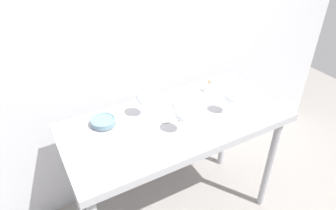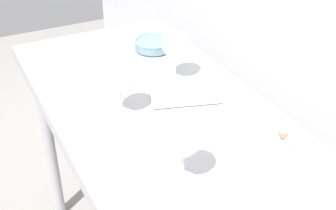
# 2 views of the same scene
# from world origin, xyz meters

# --- Properties ---
(back_wall) EXTENTS (3.80, 0.04, 2.60)m
(back_wall) POSITION_xyz_m (0.00, 0.49, 1.30)
(back_wall) COLOR #BBBBC0
(back_wall) RESTS_ON ground_plane
(steel_counter) EXTENTS (1.40, 0.65, 0.90)m
(steel_counter) POSITION_xyz_m (0.00, -0.01, 0.79)
(steel_counter) COLOR #A3A3A8
(steel_counter) RESTS_ON ground_plane
(wine_glass_near_right) EXTENTS (0.09, 0.09, 0.18)m
(wine_glass_near_right) POSITION_xyz_m (0.32, -0.11, 1.03)
(wine_glass_near_right) COLOR white
(wine_glass_near_right) RESTS_ON steel_counter
(wine_glass_far_left) EXTENTS (0.09, 0.09, 0.19)m
(wine_glass_far_left) POSITION_xyz_m (-0.16, 0.12, 1.03)
(wine_glass_far_left) COLOR white
(wine_glass_far_left) RESTS_ON steel_counter
(wine_glass_near_center) EXTENTS (0.09, 0.09, 0.18)m
(wine_glass_near_center) POSITION_xyz_m (-0.04, -0.13, 1.03)
(wine_glass_near_center) COLOR white
(wine_glass_near_center) RESTS_ON steel_counter
(open_notebook) EXTENTS (0.37, 0.31, 0.01)m
(open_notebook) POSITION_xyz_m (0.03, 0.07, 0.90)
(open_notebook) COLOR silver
(open_notebook) RESTS_ON steel_counter
(tasting_sheet_upper) EXTENTS (0.28, 0.29, 0.00)m
(tasting_sheet_upper) POSITION_xyz_m (-0.32, -0.07, 0.90)
(tasting_sheet_upper) COLOR white
(tasting_sheet_upper) RESTS_ON steel_counter
(tasting_bowl) EXTENTS (0.15, 0.15, 0.04)m
(tasting_bowl) POSITION_xyz_m (-0.41, 0.16, 0.92)
(tasting_bowl) COLOR #4C4C4C
(tasting_bowl) RESTS_ON steel_counter
(decanter_funnel) EXTENTS (0.09, 0.09, 0.13)m
(decanter_funnel) POSITION_xyz_m (0.36, 0.16, 0.94)
(decanter_funnel) COLOR #BDBDBD
(decanter_funnel) RESTS_ON steel_counter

